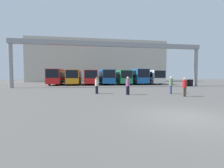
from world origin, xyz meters
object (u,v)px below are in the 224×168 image
Objects in this scene: bus_slot_0 at (58,76)px; bus_slot_2 at (90,77)px; bus_slot_6 at (149,76)px; bus_slot_5 at (136,76)px; pedestrian_near_left at (184,86)px; pedestrian_near_center at (171,85)px; pedestrian_mid_right at (97,85)px; bus_slot_1 at (75,76)px; bus_slot_3 at (106,76)px; tire_stack at (190,83)px; bus_slot_4 at (121,77)px; pedestrian_mid_left at (128,85)px.

bus_slot_0 is 0.88× the size of bus_slot_2.
bus_slot_6 is (20.63, 0.03, -0.05)m from bus_slot_0.
bus_slot_5 is 6.27× the size of pedestrian_near_left.
bus_slot_6 is 6.58× the size of pedestrian_near_left.
pedestrian_near_left is 2.00m from pedestrian_near_center.
bus_slot_2 is at bearing -135.77° from pedestrian_mid_right.
bus_slot_1 is (3.44, 0.10, -0.06)m from bus_slot_0.
bus_slot_5 reaches higher than pedestrian_near_left.
bus_slot_3 is 16.94m from tire_stack.
bus_slot_5 is 8.43× the size of tire_stack.
bus_slot_3 is 6.39× the size of pedestrian_near_center.
pedestrian_mid_right is at bearing -109.12° from bus_slot_4.
bus_slot_3 is at bearing -146.16° from pedestrian_mid_right.
bus_slot_1 is at bearing -178.84° from bus_slot_4.
bus_slot_3 reaches higher than tire_stack.
pedestrian_near_center is at bearing -133.23° from tire_stack.
bus_slot_1 reaches higher than pedestrian_mid_right.
bus_slot_6 reaches higher than bus_slot_4.
bus_slot_2 is 13.77m from bus_slot_6.
pedestrian_mid_left is at bearing -90.83° from bus_slot_3.
bus_slot_5 is at bearing -175.83° from bus_slot_6.
bus_slot_5 reaches higher than bus_slot_2.
bus_slot_5 is 3.45m from bus_slot_6.
bus_slot_0 is 20.63m from bus_slot_6.
bus_slot_0 reaches higher than pedestrian_mid_left.
bus_slot_2 is 10.01× the size of tire_stack.
bus_slot_4 is at bearing 177.66° from bus_slot_6.
bus_slot_3 is at bearing 145.23° from tire_stack.
pedestrian_near_center is at bearing -107.40° from bus_slot_6.
bus_slot_4 is 9.32× the size of tire_stack.
bus_slot_5 is 6.16× the size of pedestrian_mid_right.
pedestrian_mid_right is at bearing -151.79° from tire_stack.
bus_slot_3 reaches higher than pedestrian_near_left.
tire_stack is (7.00, -9.22, -1.29)m from bus_slot_5.
bus_slot_2 is at bearing 6.03° from bus_slot_0.
pedestrian_near_center is (-6.23, -19.90, -0.85)m from bus_slot_6.
bus_slot_1 is 0.90× the size of bus_slot_2.
bus_slot_0 is at bearing -173.97° from bus_slot_2.
bus_slot_0 is at bearing 179.27° from bus_slot_5.
bus_slot_0 is 6.16× the size of pedestrian_near_center.
bus_slot_1 is at bearing -169.72° from bus_slot_2.
bus_slot_4 is (6.88, -0.41, 0.01)m from bus_slot_2.
bus_slot_4 is at bearing 98.63° from pedestrian_near_left.
bus_slot_5 is (10.31, -0.95, 0.17)m from bus_slot_2.
bus_slot_0 is 10.31m from bus_slot_3.
bus_slot_5 is 20.89m from pedestrian_mid_right.
bus_slot_4 is 14.33m from tire_stack.
bus_slot_5 is 11.65m from tire_stack.
tire_stack is at bearing -8.17° from pedestrian_near_center.
pedestrian_mid_left is at bearing -100.45° from bus_slot_4.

